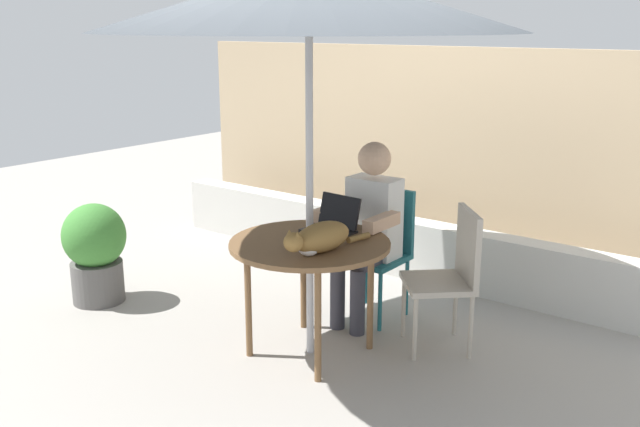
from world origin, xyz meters
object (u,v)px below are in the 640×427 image
object	(u,v)px
chair_empty	(452,269)
person_seated	(368,223)
laptop	(334,221)
chair_occupied	(380,242)
potted_plant_near_fence	(95,250)
cat	(319,238)
patio_table	(310,252)

from	to	relation	value
chair_empty	person_seated	world-z (taller)	person_seated
laptop	chair_occupied	bearing A→B (deg)	87.67
chair_empty	person_seated	xyz separation A→B (m)	(-0.64, 0.03, 0.17)
person_seated	laptop	world-z (taller)	person_seated
potted_plant_near_fence	cat	bearing A→B (deg)	4.63
chair_occupied	person_seated	size ratio (longest dim) A/B	0.72
laptop	person_seated	bearing A→B (deg)	86.64
chair_empty	potted_plant_near_fence	size ratio (longest dim) A/B	1.21
chair_occupied	chair_empty	bearing A→B (deg)	-16.56
patio_table	laptop	size ratio (longest dim) A/B	3.04
person_seated	laptop	xyz separation A→B (m)	(-0.02, -0.35, 0.09)
patio_table	chair_occupied	bearing A→B (deg)	90.00
cat	potted_plant_near_fence	distance (m)	1.96
laptop	cat	distance (m)	0.45
laptop	patio_table	bearing A→B (deg)	-85.61
cat	laptop	bearing A→B (deg)	115.61
chair_occupied	person_seated	xyz separation A→B (m)	(0.00, -0.16, 0.17)
cat	potted_plant_near_fence	size ratio (longest dim) A/B	0.89
patio_table	potted_plant_near_fence	xyz separation A→B (m)	(-1.74, -0.29, -0.26)
person_seated	chair_occupied	bearing A→B (deg)	90.00
person_seated	cat	xyz separation A→B (m)	(0.17, -0.75, 0.11)
chair_empty	potted_plant_near_fence	distance (m)	2.54
chair_occupied	cat	size ratio (longest dim) A/B	1.36
chair_occupied	cat	world-z (taller)	cat
chair_empty	person_seated	bearing A→B (deg)	176.98
chair_occupied	cat	bearing A→B (deg)	-79.35
laptop	potted_plant_near_fence	bearing A→B (deg)	-162.11
chair_occupied	person_seated	bearing A→B (deg)	-90.00
laptop	cat	bearing A→B (deg)	-64.39
chair_occupied	laptop	xyz separation A→B (m)	(-0.02, -0.51, 0.26)
potted_plant_near_fence	chair_occupied	bearing A→B (deg)	31.45
chair_empty	potted_plant_near_fence	world-z (taller)	chair_empty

